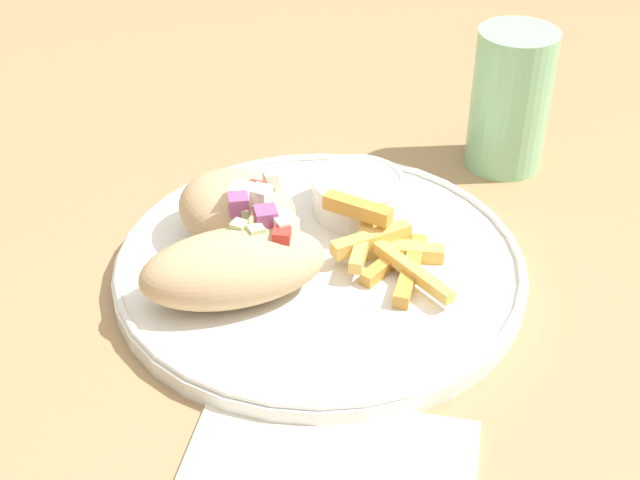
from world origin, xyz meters
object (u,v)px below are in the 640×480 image
at_px(pita_sandwich_far, 237,209).
at_px(sauce_ramekin, 358,192).
at_px(fries_pile, 388,249).
at_px(water_glass, 509,106).
at_px(plate, 320,265).
at_px(pita_sandwich_near, 235,266).

relative_size(pita_sandwich_far, sauce_ramekin, 1.67).
height_order(fries_pile, water_glass, water_glass).
bearing_deg(pita_sandwich_far, plate, 19.26).
bearing_deg(sauce_ramekin, pita_sandwich_near, -129.17).
height_order(pita_sandwich_far, fries_pile, pita_sandwich_far).
relative_size(fries_pile, sauce_ramekin, 1.41).
bearing_deg(fries_pile, pita_sandwich_near, -159.37).
bearing_deg(pita_sandwich_far, water_glass, 75.27).
xyz_separation_m(sauce_ramekin, water_glass, (0.14, 0.10, 0.03)).
bearing_deg(sauce_ramekin, plate, -113.68).
bearing_deg(water_glass, sauce_ramekin, -143.59).
relative_size(fries_pile, water_glass, 0.85).
bearing_deg(sauce_ramekin, water_glass, 36.41).
bearing_deg(water_glass, fries_pile, -124.27).
relative_size(plate, sauce_ramekin, 4.06).
bearing_deg(fries_pile, pita_sandwich_far, 165.65).
bearing_deg(pita_sandwich_near, sauce_ramekin, 34.22).
xyz_separation_m(plate, sauce_ramekin, (0.03, 0.07, 0.02)).
bearing_deg(pita_sandwich_far, pita_sandwich_near, -42.84).
height_order(pita_sandwich_near, pita_sandwich_far, pita_sandwich_far).
bearing_deg(fries_pile, sauce_ramekin, 107.06).
distance_m(sauce_ramekin, water_glass, 0.17).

